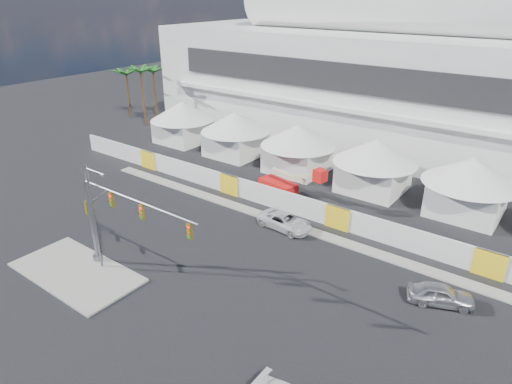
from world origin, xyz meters
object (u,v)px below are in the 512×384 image
Objects in this scene: streetlight_median at (95,212)px; boom_lift at (285,184)px; traffic_mast at (111,219)px; pickup_curb at (285,221)px; sedan_silver at (441,295)px.

boom_lift is at bearing 80.17° from streetlight_median.
traffic_mast is at bearing -84.54° from boom_lift.
boom_lift is at bearing 37.38° from pickup_curb.
traffic_mast is (-6.10, -12.79, 3.65)m from pickup_curb.
pickup_curb is (-13.79, 2.50, -0.03)m from sedan_silver.
boom_lift is (-17.79, 8.46, 0.38)m from sedan_silver.
streetlight_median is at bearing -163.18° from traffic_mast.
pickup_curb is 15.58m from streetlight_median.
sedan_silver is 19.70m from boom_lift.
streetlight_median reaches higher than pickup_curb.
boom_lift is at bearing 41.98° from sedan_silver.
traffic_mast is 1.38× the size of boom_lift.
streetlight_median reaches higher than boom_lift.
streetlight_median is at bearing 154.48° from pickup_curb.
boom_lift is (-4.00, 5.96, 0.41)m from pickup_curb.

